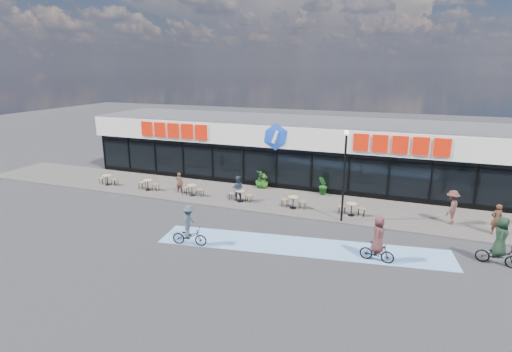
# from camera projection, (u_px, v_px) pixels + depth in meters

# --- Properties ---
(ground) EXTENTS (120.00, 120.00, 0.00)m
(ground) POSITION_uv_depth(u_px,v_px,m) (238.00, 224.00, 22.05)
(ground) COLOR #28282B
(ground) RESTS_ON ground
(sidewalk) EXTENTS (44.00, 5.00, 0.10)m
(sidewalk) POSITION_uv_depth(u_px,v_px,m) (265.00, 199.00, 26.10)
(sidewalk) COLOR #5B5450
(sidewalk) RESTS_ON ground
(bike_lane) EXTENTS (14.17, 4.13, 0.01)m
(bike_lane) POSITION_uv_depth(u_px,v_px,m) (301.00, 246.00, 19.34)
(bike_lane) COLOR #6D99CE
(bike_lane) RESTS_ON ground
(building) EXTENTS (30.60, 6.57, 4.75)m
(building) POSITION_uv_depth(u_px,v_px,m) (288.00, 149.00, 30.39)
(building) COLOR black
(building) RESTS_ON ground
(lamp_post) EXTENTS (0.28, 0.28, 5.10)m
(lamp_post) POSITION_uv_depth(u_px,v_px,m) (344.00, 168.00, 21.48)
(lamp_post) COLOR black
(lamp_post) RESTS_ON sidewalk
(bistro_set_0) EXTENTS (1.54, 0.62, 0.90)m
(bistro_set_0) POSITION_uv_depth(u_px,v_px,m) (108.00, 179.00, 28.93)
(bistro_set_0) COLOR tan
(bistro_set_0) RESTS_ON sidewalk
(bistro_set_1) EXTENTS (1.54, 0.62, 0.90)m
(bistro_set_1) POSITION_uv_depth(u_px,v_px,m) (149.00, 183.00, 27.75)
(bistro_set_1) COLOR tan
(bistro_set_1) RESTS_ON sidewalk
(bistro_set_2) EXTENTS (1.54, 0.62, 0.90)m
(bistro_set_2) POSITION_uv_depth(u_px,v_px,m) (193.00, 189.00, 26.57)
(bistro_set_2) COLOR tan
(bistro_set_2) RESTS_ON sidewalk
(bistro_set_3) EXTENTS (1.54, 0.62, 0.90)m
(bistro_set_3) POSITION_uv_depth(u_px,v_px,m) (241.00, 194.00, 25.39)
(bistro_set_3) COLOR tan
(bistro_set_3) RESTS_ON sidewalk
(bistro_set_4) EXTENTS (1.54, 0.62, 0.90)m
(bistro_set_4) POSITION_uv_depth(u_px,v_px,m) (293.00, 201.00, 24.21)
(bistro_set_4) COLOR tan
(bistro_set_4) RESTS_ON sidewalk
(bistro_set_5) EXTENTS (1.54, 0.62, 0.90)m
(bistro_set_5) POSITION_uv_depth(u_px,v_px,m) (352.00, 207.00, 23.03)
(bistro_set_5) COLOR tan
(bistro_set_5) RESTS_ON sidewalk
(potted_plant_left) EXTENTS (1.00, 1.00, 1.26)m
(potted_plant_left) POSITION_uv_depth(u_px,v_px,m) (260.00, 179.00, 28.14)
(potted_plant_left) COLOR #1A5016
(potted_plant_left) RESTS_ON sidewalk
(potted_plant_mid) EXTENTS (0.69, 0.69, 1.05)m
(potted_plant_mid) POSITION_uv_depth(u_px,v_px,m) (264.00, 181.00, 28.10)
(potted_plant_mid) COLOR #2B5518
(potted_plant_mid) RESTS_ON sidewalk
(potted_plant_right) EXTENTS (0.77, 0.86, 1.30)m
(potted_plant_right) POSITION_uv_depth(u_px,v_px,m) (323.00, 186.00, 26.55)
(potted_plant_right) COLOR #174D16
(potted_plant_right) RESTS_ON sidewalk
(patron_left) EXTENTS (0.54, 0.38, 1.41)m
(patron_left) POSITION_uv_depth(u_px,v_px,m) (179.00, 183.00, 27.09)
(patron_left) COLOR #4F3528
(patron_left) RESTS_ON sidewalk
(patron_right) EXTENTS (0.89, 0.75, 1.62)m
(patron_right) POSITION_uv_depth(u_px,v_px,m) (238.00, 188.00, 25.47)
(patron_right) COLOR #2F3949
(patron_right) RESTS_ON sidewalk
(pedestrian_a) EXTENTS (1.11, 1.40, 1.89)m
(pedestrian_a) POSITION_uv_depth(u_px,v_px,m) (452.00, 207.00, 21.64)
(pedestrian_a) COLOR #4C2D27
(pedestrian_a) RESTS_ON sidewalk
(pedestrian_c) EXTENTS (0.69, 0.57, 1.63)m
(pedestrian_c) POSITION_uv_depth(u_px,v_px,m) (497.00, 219.00, 20.30)
(pedestrian_c) COLOR #482A1A
(pedestrian_c) RESTS_ON sidewalk
(cyclist_a) EXTENTS (1.56, 0.89, 2.15)m
(cyclist_a) POSITION_uv_depth(u_px,v_px,m) (378.00, 242.00, 17.61)
(cyclist_a) COLOR black
(cyclist_a) RESTS_ON ground
(cyclist_b) EXTENTS (1.82, 0.97, 2.24)m
(cyclist_b) POSITION_uv_depth(u_px,v_px,m) (499.00, 246.00, 17.31)
(cyclist_b) COLOR black
(cyclist_b) RESTS_ON ground
(cyclist_c) EXTENTS (1.80, 1.10, 2.04)m
(cyclist_c) POSITION_uv_depth(u_px,v_px,m) (189.00, 229.00, 19.28)
(cyclist_c) COLOR black
(cyclist_c) RESTS_ON ground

